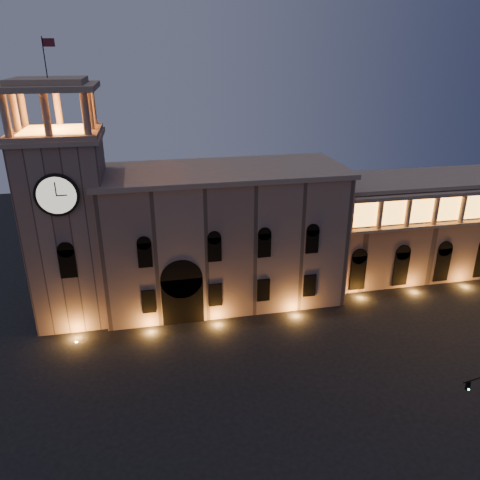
{
  "coord_description": "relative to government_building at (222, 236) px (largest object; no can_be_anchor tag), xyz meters",
  "views": [
    {
      "loc": [
        -11.2,
        -33.65,
        31.15
      ],
      "look_at": [
        -0.95,
        16.0,
        10.43
      ],
      "focal_mm": 35.0,
      "sensor_mm": 36.0,
      "label": 1
    }
  ],
  "objects": [
    {
      "name": "ground",
      "position": [
        2.08,
        -21.93,
        -8.77
      ],
      "size": [
        160.0,
        160.0,
        0.0
      ],
      "primitive_type": "plane",
      "color": "black",
      "rests_on": "ground"
    },
    {
      "name": "clock_tower",
      "position": [
        -18.42,
        -0.95,
        3.73
      ],
      "size": [
        9.8,
        9.8,
        32.4
      ],
      "color": "#8F6E5D",
      "rests_on": "ground"
    },
    {
      "name": "colonnade_wing",
      "position": [
        34.08,
        1.99,
        -1.44
      ],
      "size": [
        40.6,
        11.5,
        14.5
      ],
      "color": "#896958",
      "rests_on": "ground"
    },
    {
      "name": "government_building",
      "position": [
        0.0,
        0.0,
        0.0
      ],
      "size": [
        30.8,
        12.8,
        17.6
      ],
      "color": "#8F6E5D",
      "rests_on": "ground"
    }
  ]
}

